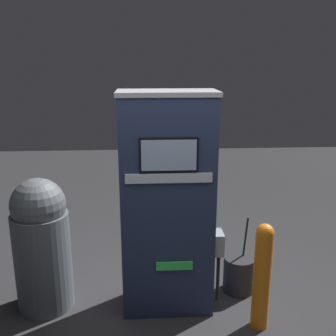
% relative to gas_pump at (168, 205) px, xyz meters
% --- Properties ---
extents(ground_plane, '(14.00, 14.00, 0.00)m').
position_rel_gas_pump_xyz_m(ground_plane, '(-0.00, -0.21, -1.02)').
color(ground_plane, '#2D2D30').
extents(gas_pump, '(0.92, 0.45, 2.03)m').
position_rel_gas_pump_xyz_m(gas_pump, '(0.00, 0.00, 0.00)').
color(gas_pump, '#232D4C').
rests_on(gas_pump, ground_plane).
extents(safety_bollard, '(0.15, 0.15, 0.97)m').
position_rel_gas_pump_xyz_m(safety_bollard, '(0.79, -0.36, -0.51)').
color(safety_bollard, orange).
rests_on(safety_bollard, ground_plane).
extents(trash_bin, '(0.52, 0.52, 1.27)m').
position_rel_gas_pump_xyz_m(trash_bin, '(-1.16, 0.07, -0.37)').
color(trash_bin, '#51565B').
rests_on(trash_bin, ground_plane).
extents(squeegee_bucket, '(0.31, 0.31, 0.82)m').
position_rel_gas_pump_xyz_m(squeegee_bucket, '(0.74, 0.20, -0.83)').
color(squeegee_bucket, '#262628').
rests_on(squeegee_bucket, ground_plane).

